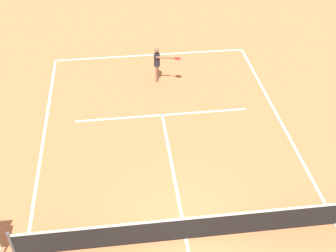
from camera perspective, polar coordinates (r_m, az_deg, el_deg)
ground_plane at (r=14.35m, az=2.32°, el=-14.18°), size 60.00×60.00×0.00m
court_lines at (r=14.35m, az=2.32°, el=-14.18°), size 9.91×24.11×0.01m
tennis_net at (r=13.97m, az=2.37°, el=-12.92°), size 10.51×0.10×1.07m
player_serving at (r=20.92m, az=-1.29°, el=8.22°), size 1.23×0.83×1.73m
tennis_ball at (r=19.22m, az=1.68°, el=1.75°), size 0.07×0.07×0.07m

